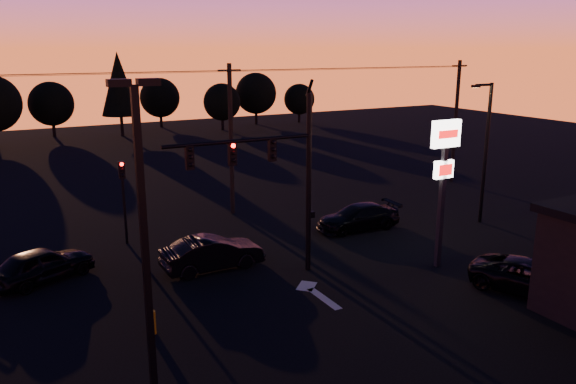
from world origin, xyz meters
The scene contains 21 objects.
ground centered at (0.00, 0.00, 0.00)m, with size 120.00×120.00×0.00m, color black.
lane_arrow centered at (0.50, 1.67, 0.01)m, with size 1.20×3.10×0.01m.
traffic_signal_mast centered at (-0.10, 3.99, 4.94)m, with size 6.79×0.52×8.58m.
secondary_signal centered at (-5.00, 11.49, 2.86)m, with size 0.30×0.31×4.35m.
parking_lot_light centered at (-7.50, -3.00, 5.27)m, with size 1.25×0.30×9.14m.
pylon_sign centered at (7.00, 1.50, 4.91)m, with size 1.50×0.28×6.80m.
streetlight centered at (13.91, 5.50, 4.42)m, with size 1.55×0.35×8.00m.
utility_pole_1 centered at (2.00, 14.00, 4.59)m, with size 1.40×0.26×9.00m.
utility_pole_2 centered at (20.00, 14.00, 4.59)m, with size 1.40×0.26×9.00m.
power_wires centered at (2.00, 14.00, 8.57)m, with size 36.00×1.22×0.07m.
bollard centered at (-6.39, 1.46, 0.43)m, with size 0.29×0.29×0.86m, color #B77A07.
tree_3 centered at (-4.00, 52.00, 3.75)m, with size 4.95×4.95×6.22m.
tree_4 centered at (3.00, 49.00, 5.93)m, with size 4.18×4.18×9.50m.
tree_5 centered at (9.00, 54.00, 3.75)m, with size 4.95×4.95×6.22m.
tree_6 centered at (15.00, 48.00, 3.43)m, with size 4.54×4.54×5.71m.
tree_7 centered at (21.00, 51.00, 4.06)m, with size 5.36×5.36×6.74m.
tree_8 centered at (27.00, 50.00, 3.12)m, with size 4.12×4.12×5.19m.
car_left centered at (-9.30, 8.34, 0.75)m, with size 1.78×4.43×1.51m, color black.
car_mid centered at (-2.31, 6.14, 0.76)m, with size 1.62×4.64×1.53m, color black.
car_right centered at (6.95, 7.78, 0.70)m, with size 1.96×4.81×1.40m, color black.
suv_parked centered at (8.34, -2.62, 0.68)m, with size 2.27×4.92×1.37m, color black.
Camera 1 is at (-10.71, -16.72, 9.85)m, focal length 35.00 mm.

